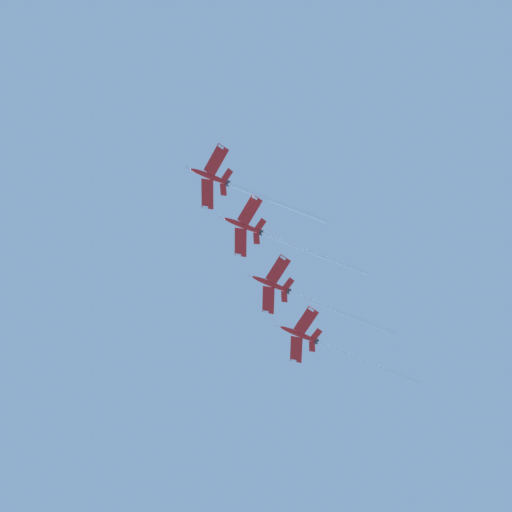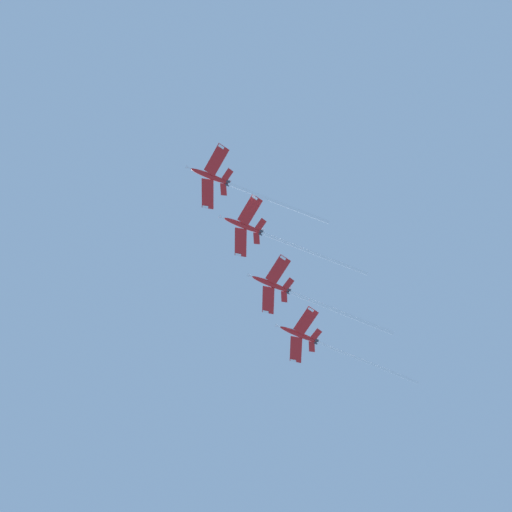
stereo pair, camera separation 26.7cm
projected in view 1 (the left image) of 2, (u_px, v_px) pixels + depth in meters
name	position (u px, v px, depth m)	size (l,w,h in m)	color
jet_lead	(236.00, 186.00, 184.88)	(41.90, 19.98, 14.97)	red
jet_second	(269.00, 235.00, 188.57)	(43.75, 20.00, 15.27)	red
jet_third	(302.00, 296.00, 190.78)	(43.41, 20.01, 15.50)	red
jet_fourth	(321.00, 343.00, 194.73)	(42.82, 20.03, 15.21)	red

